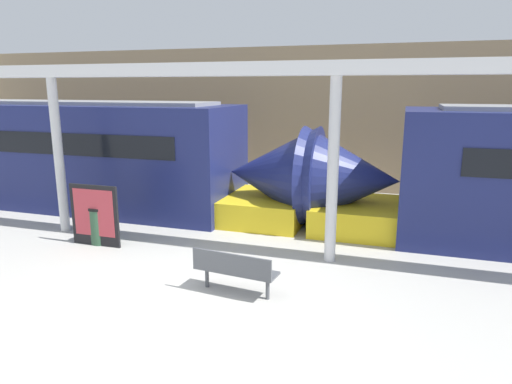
# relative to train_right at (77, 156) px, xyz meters

# --- Properties ---
(ground_plane) EXTENTS (60.00, 60.00, 0.00)m
(ground_plane) POSITION_rel_train_right_xyz_m (6.17, -5.63, -1.51)
(ground_plane) COLOR #B2AFA8
(station_wall) EXTENTS (56.00, 0.20, 5.00)m
(station_wall) POSITION_rel_train_right_xyz_m (6.17, 4.53, 0.99)
(station_wall) COLOR #9E8460
(station_wall) RESTS_ON ground_plane
(train_right) EXTENTS (14.93, 2.93, 3.20)m
(train_right) POSITION_rel_train_right_xyz_m (0.00, 0.00, 0.00)
(train_right) COLOR navy
(train_right) RESTS_ON ground_plane
(bench_near) EXTENTS (1.56, 0.61, 0.81)m
(bench_near) POSITION_rel_train_right_xyz_m (6.91, -4.61, -1.02)
(bench_near) COLOR #4C4F54
(bench_near) RESTS_ON ground_plane
(trash_bin) EXTENTS (0.51, 0.51, 0.89)m
(trash_bin) POSITION_rel_train_right_xyz_m (2.93, -2.99, -1.06)
(trash_bin) COLOR #2D5138
(trash_bin) RESTS_ON ground_plane
(poster_board) EXTENTS (1.24, 0.07, 1.44)m
(poster_board) POSITION_rel_train_right_xyz_m (2.94, -3.16, -0.78)
(poster_board) COLOR black
(poster_board) RESTS_ON ground_plane
(support_column_near) EXTENTS (0.23, 0.23, 3.83)m
(support_column_near) POSITION_rel_train_right_xyz_m (8.26, -2.44, 0.40)
(support_column_near) COLOR silver
(support_column_near) RESTS_ON ground_plane
(support_column_far) EXTENTS (0.23, 0.23, 3.83)m
(support_column_far) POSITION_rel_train_right_xyz_m (1.45, -2.44, 0.40)
(support_column_far) COLOR silver
(support_column_far) RESTS_ON ground_plane
(canopy_beam) EXTENTS (28.00, 0.60, 0.28)m
(canopy_beam) POSITION_rel_train_right_xyz_m (8.26, -2.44, 2.46)
(canopy_beam) COLOR silver
(canopy_beam) RESTS_ON support_column_near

